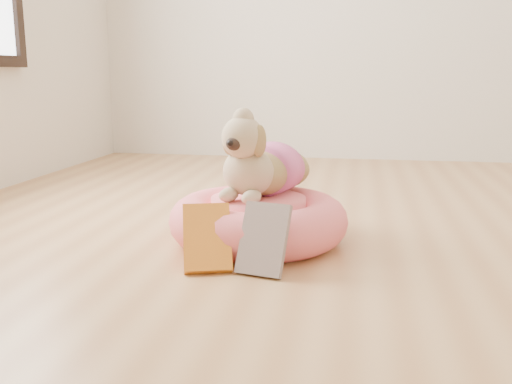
% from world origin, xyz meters
% --- Properties ---
extents(floor, '(4.50, 4.50, 0.00)m').
position_xyz_m(floor, '(0.00, 0.00, 0.00)').
color(floor, tan).
rests_on(floor, ground).
extents(pet_bed, '(0.65, 0.65, 0.17)m').
position_xyz_m(pet_bed, '(-0.47, 0.07, 0.08)').
color(pet_bed, '#FE6375').
rests_on(pet_bed, floor).
extents(dog, '(0.43, 0.52, 0.33)m').
position_xyz_m(dog, '(-0.47, 0.11, 0.33)').
color(dog, olive).
rests_on(dog, pet_bed).
extents(book_yellow, '(0.19, 0.20, 0.20)m').
position_xyz_m(book_yellow, '(-0.58, -0.24, 0.10)').
color(book_yellow, gold).
rests_on(book_yellow, floor).
extents(book_white, '(0.17, 0.15, 0.21)m').
position_xyz_m(book_white, '(-0.40, -0.25, 0.11)').
color(book_white, white).
rests_on(book_white, floor).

